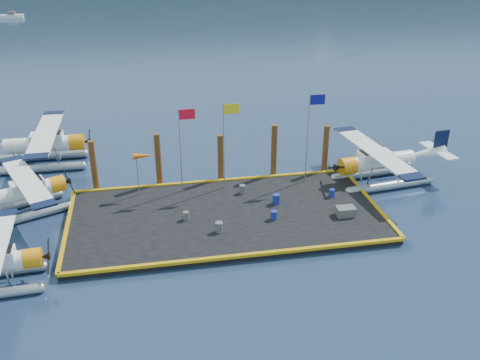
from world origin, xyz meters
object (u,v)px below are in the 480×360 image
object	(u,v)px
drum_3	(219,227)
flagpole_red	(183,138)
seaplane_d	(379,164)
piling_4	(325,151)
piling_2	(221,160)
drum_1	(274,215)
piling_0	(94,168)
windsock	(143,157)
drum_5	(242,189)
seaplane_b	(23,195)
drum_4	(332,193)
flagpole_yellow	(227,133)
seaplane_c	(42,147)
piling_3	(274,153)
piling_1	(158,162)
crate	(345,211)
drum_0	(186,216)
flagpole_blue	(311,126)
drum_2	(276,199)

from	to	relation	value
drum_3	flagpole_red	xyz separation A→B (m)	(-1.52, 5.97, 3.66)
seaplane_d	piling_4	world-z (taller)	piling_4
drum_3	piling_2	bearing A→B (deg)	80.45
drum_1	piling_0	size ratio (longest dim) A/B	0.15
windsock	drum_5	bearing A→B (deg)	-9.34
seaplane_d	drum_5	size ratio (longest dim) A/B	16.72
drum_3	windsock	size ratio (longest dim) A/B	0.21
seaplane_b	drum_5	xyz separation A→B (m)	(14.58, -0.49, -0.69)
windsock	piling_0	size ratio (longest dim) A/B	0.78
flagpole_red	piling_2	bearing A→B (deg)	29.80
piling_0	piling_4	world-z (taller)	same
drum_4	flagpole_yellow	size ratio (longest dim) A/B	0.09
seaplane_c	piling_3	world-z (taller)	piling_3
flagpole_yellow	piling_1	world-z (taller)	flagpole_yellow
seaplane_d	piling_3	size ratio (longest dim) A/B	2.39
flagpole_red	piling_2	size ratio (longest dim) A/B	1.58
flagpole_red	piling_3	xyz separation A→B (m)	(6.79, 1.60, -2.25)
seaplane_d	drum_3	world-z (taller)	seaplane_d
drum_4	drum_5	bearing A→B (deg)	164.49
flagpole_yellow	piling_1	bearing A→B (deg)	161.21
drum_3	piling_2	world-z (taller)	piling_2
windsock	piling_0	distance (m)	4.02
seaplane_c	crate	size ratio (longest dim) A/B	8.80
drum_0	drum_4	distance (m)	10.29
piling_4	windsock	bearing A→B (deg)	-173.25
drum_4	piling_1	bearing A→B (deg)	159.42
flagpole_blue	windsock	size ratio (longest dim) A/B	2.08
seaplane_c	crate	distance (m)	24.04
drum_4	drum_2	bearing A→B (deg)	-175.71
seaplane_c	drum_0	bearing A→B (deg)	41.97
seaplane_d	piling_1	bearing A→B (deg)	75.32
drum_4	piling_2	size ratio (longest dim) A/B	0.15
seaplane_c	flagpole_red	bearing A→B (deg)	55.43
drum_2	piling_3	distance (m)	4.95
seaplane_c	windsock	xyz separation A→B (m)	(7.79, -7.28, 1.58)
drum_2	seaplane_b	bearing A→B (deg)	171.58
drum_0	piling_3	distance (m)	9.24
seaplane_b	piling_3	xyz separation A→B (m)	(17.47, 2.20, 0.75)
drum_1	drum_4	world-z (taller)	drum_1
seaplane_c	flagpole_blue	xyz separation A→B (m)	(19.51, -7.28, 3.04)
seaplane_c	drum_5	bearing A→B (deg)	59.98
drum_2	windsock	bearing A→B (deg)	160.44
drum_2	seaplane_d	bearing A→B (deg)	16.45
flagpole_red	piling_3	bearing A→B (deg)	13.25
seaplane_c	windsock	distance (m)	10.78
seaplane_c	piling_0	size ratio (longest dim) A/B	2.64
seaplane_c	piling_0	world-z (taller)	piling_0
windsock	piling_4	bearing A→B (deg)	6.75
drum_0	drum_4	xyz separation A→B (m)	(10.20, 1.35, 0.00)
flagpole_red	drum_0	bearing A→B (deg)	-94.50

